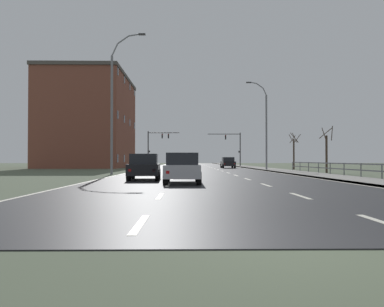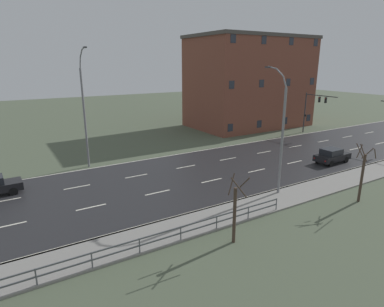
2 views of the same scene
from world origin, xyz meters
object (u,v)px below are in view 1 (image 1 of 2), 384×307
Objects in this scene: traffic_signal_right at (234,144)px; car_far_left at (182,168)px; traffic_signal_left at (156,142)px; brick_building at (90,122)px; street_lamp_left_bank at (114,105)px; street_lamp_midground at (265,127)px; car_near_right at (144,167)px; car_near_left at (228,163)px.

traffic_signal_right is 1.44× the size of car_far_left.
brick_building is at bearing -160.62° from traffic_signal_left.
brick_building reaches higher than street_lamp_left_bank.
brick_building is (-10.17, -3.58, 3.09)m from traffic_signal_left.
street_lamp_left_bank is (-14.87, -11.40, 0.75)m from street_lamp_midground.
traffic_signal_left is 1.44× the size of car_near_right.
car_near_left is at bearing -42.32° from traffic_signal_left.
traffic_signal_right is at bearing 7.49° from traffic_signal_left.
brick_building is at bearing 106.57° from car_near_right.
street_lamp_midground is at bearing -75.66° from car_near_left.
brick_building is at bearing 162.26° from car_near_left.
traffic_signal_left is (0.84, 32.54, -1.54)m from street_lamp_left_bank.
brick_building is (-12.78, 37.41, 6.44)m from car_near_right.
car_far_left is 43.91m from brick_building.
brick_building is (-15.09, 40.73, 6.44)m from car_far_left.
street_lamp_midground is at bearing -56.43° from traffic_signal_left.
car_near_left is (11.87, 22.50, -4.89)m from street_lamp_left_bank.
street_lamp_midground reaches higher than car_near_left.
street_lamp_midground is 2.42× the size of car_near_right.
traffic_signal_left is at bearing -172.51° from traffic_signal_right.
traffic_signal_left is at bearing 136.89° from car_near_left.
traffic_signal_left reaches higher than car_far_left.
brick_building is (-23.55, -5.34, 3.28)m from traffic_signal_right.
car_far_left is at bearing -100.89° from car_near_left.
brick_building reaches higher than car_near_right.
car_near_right is (-10.77, -42.75, -3.16)m from traffic_signal_right.
street_lamp_midground is at bearing 37.49° from street_lamp_left_bank.
traffic_signal_right is 12.44m from car_near_left.
car_far_left is at bearing -63.93° from street_lamp_left_bank.
street_lamp_left_bank reaches higher than street_lamp_midground.
car_near_left is at bearing 105.13° from street_lamp_midground.
street_lamp_left_bank is 13.98m from car_far_left.
car_near_left and car_far_left have the same top height.
car_near_right is at bearing -104.14° from traffic_signal_right.
car_near_left is (-3.00, 11.10, -4.14)m from street_lamp_midground.
traffic_signal_right is 13.50m from traffic_signal_left.
street_lamp_midground is 12.22m from car_near_left.
brick_building reaches higher than traffic_signal_left.
car_far_left is at bearing -83.67° from traffic_signal_left.
street_lamp_left_bank is 10.35m from car_near_right.
street_lamp_midground reaches higher than car_near_right.
traffic_signal_left is 0.31× the size of brick_building.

